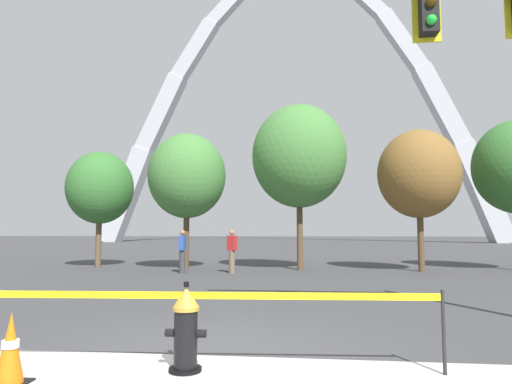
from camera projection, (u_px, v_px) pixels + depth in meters
ground_plane at (218, 353)px, 5.72m from camera, size 240.00×240.00×0.00m
fire_hydrant at (186, 329)px, 5.01m from camera, size 0.46×0.48×0.99m
caution_tape_barrier at (200, 314)px, 5.02m from camera, size 5.39×0.37×0.92m
traffic_cone_by_hydrant at (10, 350)px, 4.55m from camera, size 0.36×0.36×0.73m
monument_arch at (296, 112)px, 61.23m from camera, size 54.80×2.53×39.75m
tree_far_left at (100, 188)px, 19.50m from camera, size 2.86×2.86×5.00m
tree_left_mid at (187, 176)px, 18.45m from camera, size 3.18×3.18×5.57m
tree_center_left at (299, 156)px, 18.24m from camera, size 3.82×3.82×6.69m
tree_center_right at (419, 174)px, 17.49m from camera, size 3.15×3.15×5.51m
pedestrian_walking_left at (182, 251)px, 16.60m from camera, size 0.23×0.36×1.59m
pedestrian_standing_center at (232, 251)px, 16.54m from camera, size 0.39×0.34×1.59m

